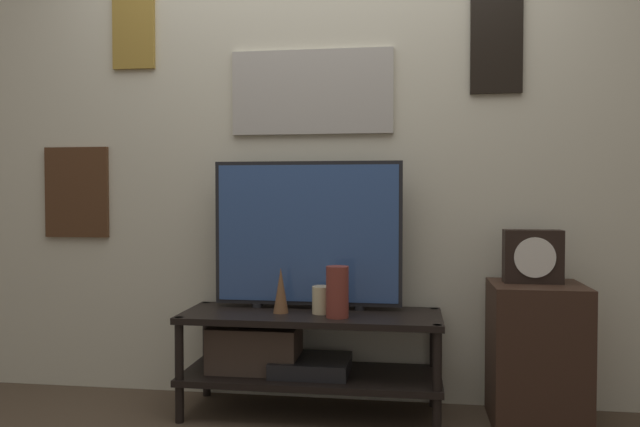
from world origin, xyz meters
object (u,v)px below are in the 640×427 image
Objects in this scene: television at (308,233)px; mantel_clock at (533,256)px; vase_tall_ceramic at (337,292)px; candle_jar at (322,300)px; vase_slim_bronze at (281,290)px.

mantel_clock is (1.04, -0.04, -0.09)m from television.
vase_tall_ceramic reaches higher than candle_jar.
candle_jar is at bearing 134.68° from vase_tall_ceramic.
mantel_clock is (0.88, 0.15, 0.16)m from vase_tall_ceramic.
vase_tall_ceramic is at bearing -48.43° from television.
vase_tall_ceramic is at bearing -45.32° from candle_jar.
television is 1.05m from mantel_clock.
mantel_clock is at bearing -2.29° from television.
vase_slim_bronze is at bearing -176.12° from mantel_clock.
vase_slim_bronze is at bearing -176.08° from candle_jar.
mantel_clock reaches higher than vase_tall_ceramic.
television reaches higher than mantel_clock.
television is 0.33m from candle_jar.
television is 4.28× the size of vase_slim_bronze.
mantel_clock reaches higher than vase_slim_bronze.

